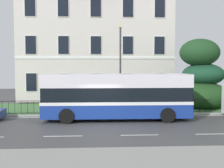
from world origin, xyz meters
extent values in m
cube|color=#424142|center=(0.00, 0.00, -0.03)|extent=(60.00, 56.00, 0.06)
cube|color=silver|center=(0.00, 3.65, 0.00)|extent=(54.00, 0.14, 0.01)
cube|color=silver|center=(-2.00, -1.80, 0.00)|extent=(2.00, 0.12, 0.01)
cube|color=silver|center=(2.00, -1.80, 0.00)|extent=(2.00, 0.12, 0.01)
cube|color=silver|center=(6.00, -1.80, 0.00)|extent=(2.00, 0.12, 0.01)
cube|color=#9E9E99|center=(0.00, 4.12, 0.06)|extent=(57.00, 0.24, 0.12)
cube|color=#45753F|center=(0.00, 7.26, 0.06)|extent=(57.00, 6.04, 0.12)
cube|color=gray|center=(0.00, -5.50, 0.00)|extent=(57.00, 3.00, 0.01)
cube|color=silver|center=(-0.23, 15.65, 5.74)|extent=(15.06, 9.48, 11.24)
cube|color=white|center=(-0.23, 10.88, 4.30)|extent=(15.06, 0.06, 0.20)
cube|color=#2D333D|center=(-0.23, 10.87, 1.22)|extent=(1.10, 0.06, 2.20)
cube|color=white|center=(-6.25, 10.87, 2.02)|extent=(1.07, 0.04, 1.77)
cube|color=black|center=(-6.25, 10.85, 2.02)|extent=(0.97, 0.03, 1.67)
cube|color=white|center=(-3.24, 10.87, 2.02)|extent=(1.07, 0.04, 1.77)
cube|color=black|center=(-3.24, 10.85, 2.02)|extent=(0.97, 0.03, 1.67)
cube|color=white|center=(-0.23, 10.87, 2.02)|extent=(1.07, 0.04, 1.77)
cube|color=black|center=(-0.23, 10.85, 2.02)|extent=(0.97, 0.03, 1.67)
cube|color=white|center=(2.79, 10.87, 2.02)|extent=(1.07, 0.04, 1.77)
cube|color=black|center=(2.79, 10.85, 2.02)|extent=(0.97, 0.03, 1.67)
cube|color=white|center=(5.80, 10.87, 2.02)|extent=(1.07, 0.04, 1.77)
cube|color=black|center=(5.80, 10.85, 2.02)|extent=(0.97, 0.03, 1.67)
cube|color=white|center=(-6.25, 10.87, 5.48)|extent=(1.07, 0.04, 1.77)
cube|color=black|center=(-6.25, 10.85, 5.48)|extent=(0.97, 0.03, 1.67)
cube|color=white|center=(-3.24, 10.87, 5.48)|extent=(1.07, 0.04, 1.77)
cube|color=black|center=(-3.24, 10.85, 5.48)|extent=(0.97, 0.03, 1.67)
cube|color=white|center=(-0.23, 10.87, 5.48)|extent=(1.07, 0.04, 1.77)
cube|color=black|center=(-0.23, 10.85, 5.48)|extent=(0.97, 0.03, 1.67)
cube|color=white|center=(2.79, 10.87, 5.48)|extent=(1.07, 0.04, 1.77)
cube|color=black|center=(2.79, 10.85, 5.48)|extent=(0.97, 0.03, 1.67)
cube|color=white|center=(5.80, 10.87, 5.48)|extent=(1.07, 0.04, 1.77)
cube|color=black|center=(5.80, 10.85, 5.48)|extent=(0.97, 0.03, 1.67)
cube|color=white|center=(-6.25, 10.87, 8.94)|extent=(1.07, 0.04, 1.77)
cube|color=black|center=(-6.25, 10.85, 8.94)|extent=(0.97, 0.03, 1.67)
cube|color=white|center=(-3.24, 10.87, 8.94)|extent=(1.07, 0.04, 1.77)
cube|color=black|center=(-3.24, 10.85, 8.94)|extent=(0.97, 0.03, 1.67)
cube|color=white|center=(-0.23, 10.87, 8.94)|extent=(1.07, 0.04, 1.77)
cube|color=black|center=(-0.23, 10.85, 8.94)|extent=(0.97, 0.03, 1.67)
cube|color=white|center=(2.79, 10.87, 8.94)|extent=(1.07, 0.04, 1.77)
cube|color=black|center=(2.79, 10.85, 8.94)|extent=(0.97, 0.03, 1.67)
cube|color=white|center=(5.80, 10.87, 8.94)|extent=(1.07, 0.04, 1.77)
cube|color=black|center=(5.80, 10.85, 8.94)|extent=(0.97, 0.03, 1.67)
cube|color=black|center=(-0.23, 4.40, 1.07)|extent=(17.13, 0.04, 0.04)
cube|color=black|center=(-0.23, 4.40, 0.20)|extent=(17.13, 0.04, 0.04)
cylinder|color=black|center=(-6.99, 4.40, 0.59)|extent=(0.02, 0.02, 0.95)
cylinder|color=black|center=(-6.54, 4.40, 0.59)|extent=(0.02, 0.02, 0.95)
cylinder|color=black|center=(-6.09, 4.40, 0.59)|extent=(0.02, 0.02, 0.95)
cylinder|color=black|center=(-5.64, 4.40, 0.59)|extent=(0.02, 0.02, 0.95)
cylinder|color=black|center=(-5.19, 4.40, 0.59)|extent=(0.02, 0.02, 0.95)
cylinder|color=black|center=(-4.73, 4.40, 0.59)|extent=(0.02, 0.02, 0.95)
cylinder|color=black|center=(-4.28, 4.40, 0.59)|extent=(0.02, 0.02, 0.95)
cylinder|color=black|center=(-3.83, 4.40, 0.59)|extent=(0.02, 0.02, 0.95)
cylinder|color=black|center=(-3.38, 4.40, 0.59)|extent=(0.02, 0.02, 0.95)
cylinder|color=black|center=(-2.93, 4.40, 0.59)|extent=(0.02, 0.02, 0.95)
cylinder|color=black|center=(-2.48, 4.40, 0.59)|extent=(0.02, 0.02, 0.95)
cylinder|color=black|center=(-2.03, 4.40, 0.59)|extent=(0.02, 0.02, 0.95)
cylinder|color=black|center=(-1.58, 4.40, 0.59)|extent=(0.02, 0.02, 0.95)
cylinder|color=black|center=(-1.13, 4.40, 0.59)|extent=(0.02, 0.02, 0.95)
cylinder|color=black|center=(-0.68, 4.40, 0.59)|extent=(0.02, 0.02, 0.95)
cylinder|color=black|center=(-0.23, 4.40, 0.59)|extent=(0.02, 0.02, 0.95)
cylinder|color=black|center=(0.22, 4.40, 0.59)|extent=(0.02, 0.02, 0.95)
cylinder|color=black|center=(0.68, 4.40, 0.59)|extent=(0.02, 0.02, 0.95)
cylinder|color=black|center=(1.13, 4.40, 0.59)|extent=(0.02, 0.02, 0.95)
cylinder|color=black|center=(1.58, 4.40, 0.59)|extent=(0.02, 0.02, 0.95)
cylinder|color=black|center=(2.03, 4.40, 0.59)|extent=(0.02, 0.02, 0.95)
cylinder|color=black|center=(2.48, 4.40, 0.59)|extent=(0.02, 0.02, 0.95)
cylinder|color=black|center=(2.93, 4.40, 0.59)|extent=(0.02, 0.02, 0.95)
cylinder|color=black|center=(3.38, 4.40, 0.59)|extent=(0.02, 0.02, 0.95)
cylinder|color=black|center=(3.83, 4.40, 0.59)|extent=(0.02, 0.02, 0.95)
cylinder|color=black|center=(4.28, 4.40, 0.59)|extent=(0.02, 0.02, 0.95)
cylinder|color=black|center=(4.73, 4.40, 0.59)|extent=(0.02, 0.02, 0.95)
cylinder|color=black|center=(5.18, 4.40, 0.59)|extent=(0.02, 0.02, 0.95)
cylinder|color=black|center=(5.64, 4.40, 0.59)|extent=(0.02, 0.02, 0.95)
cylinder|color=black|center=(6.09, 4.40, 0.59)|extent=(0.02, 0.02, 0.95)
cylinder|color=black|center=(6.54, 4.40, 0.59)|extent=(0.02, 0.02, 0.95)
cylinder|color=black|center=(6.99, 4.40, 0.59)|extent=(0.02, 0.02, 0.95)
cylinder|color=black|center=(7.44, 4.40, 0.59)|extent=(0.02, 0.02, 0.95)
cylinder|color=black|center=(7.89, 4.40, 0.59)|extent=(0.02, 0.02, 0.95)
cylinder|color=black|center=(8.34, 4.40, 0.59)|extent=(0.02, 0.02, 0.95)
cylinder|color=#423328|center=(8.69, 7.56, 0.73)|extent=(0.40, 0.40, 1.22)
ellipsoid|color=#1F421D|center=(8.72, 7.51, 0.97)|extent=(4.73, 4.73, 2.52)
ellipsoid|color=#19422A|center=(8.93, 7.74, 2.83)|extent=(3.58, 3.58, 1.91)
ellipsoid|color=#1C3F1E|center=(8.55, 7.69, 4.69)|extent=(3.35, 3.35, 2.34)
cube|color=navy|center=(1.08, 2.57, 0.77)|extent=(9.70, 2.58, 1.01)
cube|color=white|center=(1.08, 2.57, 1.23)|extent=(9.72, 2.60, 0.20)
cube|color=black|center=(1.08, 2.57, 1.75)|extent=(9.62, 2.54, 0.95)
cube|color=silver|center=(1.08, 2.57, 2.65)|extent=(9.70, 2.58, 0.84)
cube|color=black|center=(5.94, 2.53, 1.70)|extent=(0.08, 2.10, 0.88)
cube|color=black|center=(5.94, 2.53, 2.60)|extent=(0.07, 1.80, 0.54)
cylinder|color=silver|center=(5.95, 3.33, 0.48)|extent=(0.04, 0.20, 0.20)
cylinder|color=silver|center=(5.94, 1.73, 0.48)|extent=(0.04, 0.20, 0.20)
cylinder|color=black|center=(4.29, 3.75, 0.48)|extent=(0.96, 0.31, 0.96)
cylinder|color=black|center=(4.27, 1.34, 0.48)|extent=(0.96, 0.31, 0.96)
cylinder|color=black|center=(-2.10, 3.80, 0.48)|extent=(0.96, 0.31, 0.96)
cylinder|color=black|center=(-2.12, 1.39, 0.48)|extent=(0.96, 0.31, 0.96)
cylinder|color=#333338|center=(1.59, 5.28, 3.30)|extent=(0.14, 0.14, 6.35)
cube|color=beige|center=(1.59, 5.28, 6.65)|extent=(0.36, 0.24, 0.36)
cylinder|color=#4C4742|center=(6.08, 4.72, 0.64)|extent=(0.56, 0.56, 1.03)
ellipsoid|color=black|center=(6.08, 4.72, 1.25)|extent=(0.57, 0.57, 0.19)
camera|label=1|loc=(-0.34, -16.97, 3.75)|focal=47.33mm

